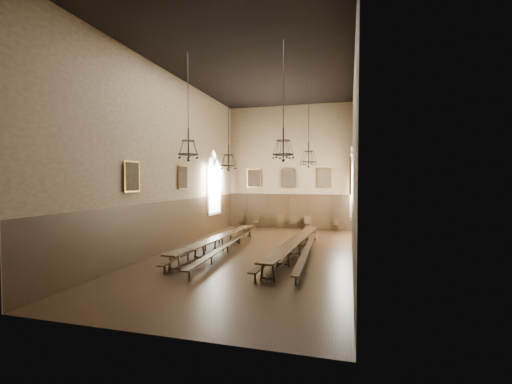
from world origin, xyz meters
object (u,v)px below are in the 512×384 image
at_px(bench_left_inner, 228,247).
at_px(chair_4, 293,226).
at_px(chair_0, 241,224).
at_px(chandelier_back_left, 229,160).
at_px(chair_5, 308,226).
at_px(bench_right_outer, 307,251).
at_px(chair_1, 255,224).
at_px(bench_left_outer, 206,246).
at_px(table_right, 295,248).
at_px(bench_right_inner, 286,249).
at_px(chandelier_front_right, 283,147).
at_px(chair_7, 336,227).
at_px(chair_3, 280,225).
at_px(chandelier_front_left, 188,148).
at_px(table_left, 219,243).
at_px(chandelier_back_right, 309,157).

xyz_separation_m(bench_left_inner, chair_4, (1.82, 8.76, -0.03)).
bearing_deg(chair_0, chandelier_back_left, -68.61).
bearing_deg(chandelier_back_left, chair_5, 60.27).
height_order(bench_right_outer, chair_1, chair_1).
relative_size(bench_left_outer, bench_left_inner, 0.90).
relative_size(table_right, bench_right_inner, 0.96).
bearing_deg(chair_0, chandelier_front_right, -55.04).
bearing_deg(bench_right_outer, chair_7, 83.52).
xyz_separation_m(chair_0, chair_3, (3.04, -0.02, 0.03)).
distance_m(bench_right_inner, chandelier_front_left, 6.50).
bearing_deg(table_left, bench_left_outer, -149.60).
bearing_deg(table_right, bench_left_outer, -178.19).
height_order(bench_right_inner, chair_3, chair_3).
relative_size(chair_0, chair_7, 1.09).
relative_size(table_right, bench_left_outer, 1.02).
relative_size(chair_3, chair_4, 1.15).
height_order(bench_left_outer, chair_0, chair_0).
relative_size(bench_right_outer, chair_4, 10.92).
height_order(bench_left_inner, chandelier_front_left, chandelier_front_left).
relative_size(bench_right_outer, chair_7, 11.32).
height_order(table_right, chandelier_back_right, chandelier_back_right).
bearing_deg(chair_0, chandelier_front_left, -74.50).
bearing_deg(bench_right_inner, chandelier_back_right, 75.31).
bearing_deg(bench_left_outer, chair_5, 64.87).
relative_size(chandelier_back_left, chandelier_front_left, 1.07).
height_order(chair_1, chair_5, chair_5).
distance_m(bench_left_inner, chandelier_back_left, 5.00).
height_order(chair_4, chair_5, chair_5).
xyz_separation_m(bench_left_inner, bench_right_outer, (3.87, 0.14, -0.02)).
xyz_separation_m(bench_right_inner, chair_5, (0.01, 8.43, 0.01)).
relative_size(bench_left_outer, bench_right_outer, 0.96).
relative_size(chair_1, chandelier_front_left, 0.20).
relative_size(table_right, chair_4, 10.75).
bearing_deg(chair_7, chair_5, 166.23).
distance_m(bench_left_outer, chair_3, 8.90).
relative_size(bench_left_inner, chair_3, 10.09).
bearing_deg(chair_3, chandelier_front_right, -87.70).
distance_m(bench_right_inner, chair_7, 8.78).
xyz_separation_m(bench_left_inner, chandelier_front_right, (3.21, -2.43, 4.56)).
xyz_separation_m(table_left, chair_4, (2.43, 8.36, -0.09)).
distance_m(bench_left_outer, chair_0, 8.73).
bearing_deg(chandelier_front_right, bench_right_inner, 97.83).
xyz_separation_m(chair_0, chandelier_back_right, (5.72, -5.73, 4.54)).
xyz_separation_m(bench_left_inner, chandelier_back_left, (-0.78, 2.32, 4.35)).
height_order(table_right, chair_5, chair_5).
xyz_separation_m(chair_1, chandelier_front_left, (0.05, -10.97, 4.66)).
bearing_deg(table_right, bench_right_outer, -5.48).
height_order(bench_left_outer, chair_4, chair_4).
relative_size(chair_1, chandelier_back_right, 0.20).
xyz_separation_m(chair_7, chandelier_back_right, (-1.29, -5.80, 4.57)).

